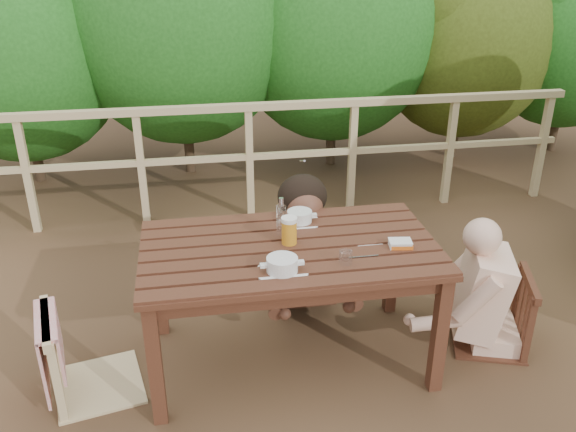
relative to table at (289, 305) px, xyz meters
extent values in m
plane|color=brown|center=(0.00, 0.00, -0.37)|extent=(60.00, 60.00, 0.00)
cube|color=#3E2115|center=(0.00, 0.00, 0.00)|extent=(1.59, 0.89, 0.74)
cube|color=tan|center=(-1.08, -0.07, 0.11)|extent=(0.56, 0.56, 0.95)
cube|color=#3E2115|center=(0.18, 0.72, 0.09)|extent=(0.47, 0.47, 0.92)
cube|color=#3E2115|center=(1.22, -0.05, 0.06)|extent=(0.54, 0.54, 0.86)
cube|color=tan|center=(0.00, 2.00, 0.14)|extent=(5.60, 0.10, 1.01)
cylinder|color=white|center=(-0.08, -0.26, 0.41)|extent=(0.26, 0.26, 0.09)
cylinder|color=white|center=(0.11, 0.28, 0.41)|extent=(0.24, 0.24, 0.08)
cylinder|color=gold|center=(0.00, 0.02, 0.45)|extent=(0.09, 0.09, 0.17)
cylinder|color=silver|center=(-0.02, 0.14, 0.48)|extent=(0.06, 0.06, 0.23)
cylinder|color=silver|center=(0.25, -0.24, 0.41)|extent=(0.07, 0.07, 0.08)
cube|color=silver|center=(0.58, -0.12, 0.39)|extent=(0.13, 0.10, 0.05)
camera|label=1|loc=(-0.49, -2.83, 1.91)|focal=37.76mm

